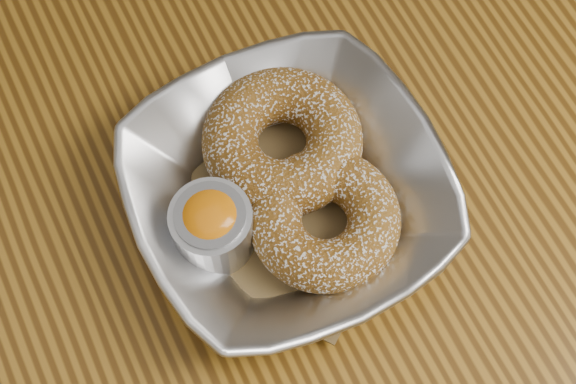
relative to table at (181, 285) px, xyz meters
name	(u,v)px	position (x,y,z in m)	size (l,w,h in m)	color
table	(181,285)	(0.00, 0.00, 0.00)	(1.20, 0.80, 0.75)	brown
serving_bowl	(288,195)	(0.09, -0.02, 0.12)	(0.21, 0.21, 0.05)	#B8BABF
parchment	(288,204)	(0.09, -0.02, 0.11)	(0.14, 0.14, 0.00)	brown
donut_back	(282,141)	(0.10, 0.02, 0.13)	(0.11, 0.11, 0.04)	brown
donut_front	(325,220)	(0.10, -0.04, 0.13)	(0.10, 0.10, 0.04)	brown
ramekin	(212,226)	(0.03, -0.02, 0.13)	(0.05, 0.05, 0.05)	#B8BABF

